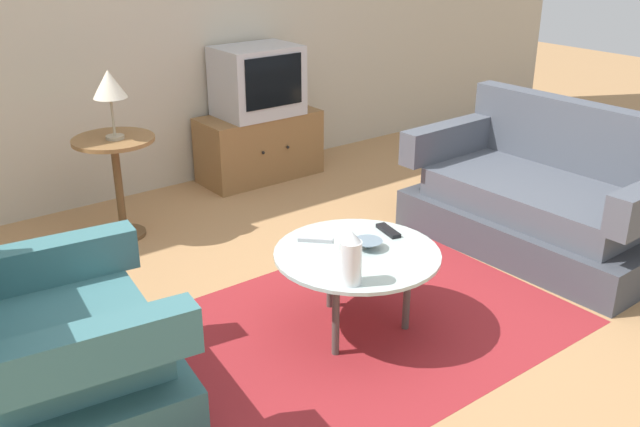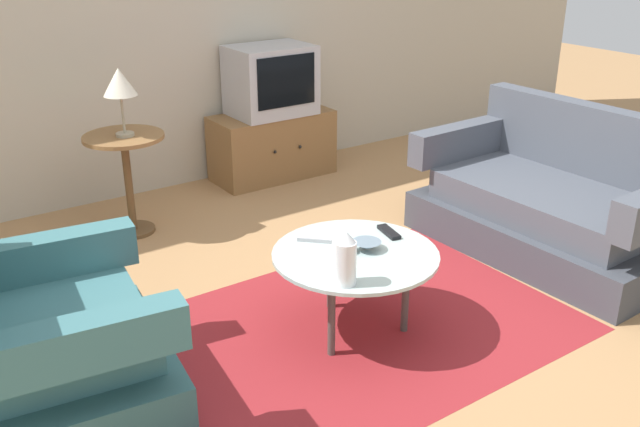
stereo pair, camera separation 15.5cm
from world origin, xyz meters
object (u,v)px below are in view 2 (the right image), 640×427
Objects in this scene: tv_stand at (272,145)px; bowl at (367,246)px; television at (271,80)px; tv_remote_silver at (315,239)px; side_table at (126,163)px; couch at (553,205)px; tv_remote_dark at (389,232)px; table_lamp at (119,84)px; coffee_table at (355,259)px; mug at (340,245)px; vase at (346,259)px; armchair at (43,344)px.

bowl is (-0.79, -2.17, 0.19)m from tv_stand.
television reaches higher than tv_remote_silver.
television is (1.32, 0.40, 0.30)m from side_table.
tv_remote_dark is at bearing 87.81° from couch.
side_table is 0.51m from table_lamp.
coffee_table is 1.22× the size of side_table.
bowl is at bearing -3.17° from coffee_table.
mug reaches higher than coffee_table.
television is 2.42× the size of vase.
coffee_table is 5.64× the size of bowl.
bowl is at bearing 88.34° from armchair.
vase is at bearing -143.28° from bowl.
television is 2.20m from tv_remote_dark.
tv_remote_dark is at bearing -66.24° from table_lamp.
coffee_table is 0.85× the size of tv_stand.
vase reaches higher than bowl.
couch is 1.31m from tv_remote_dark.
armchair reaches higher than coffee_table.
armchair is 1.81m from side_table.
bowl is 0.81× the size of tv_remote_dark.
armchair is 0.65× the size of couch.
mug is (1.35, -0.19, 0.15)m from armchair.
bowl is (0.53, -1.78, -0.03)m from side_table.
television is 1.40m from table_lamp.
television is at bearing 17.97° from table_lamp.
vase reaches higher than side_table.
couch is at bearing 2.39° from bowl.
couch reaches higher than side_table.
tv_remote_silver is (-0.36, 0.14, 0.00)m from tv_remote_dark.
tv_remote_silver is at bearing 111.01° from coffee_table.
tv_remote_dark is at bearing 15.84° from coffee_table.
table_lamp is at bearing 103.34° from mug.
armchair is at bearing -122.15° from table_lamp.
couch is 2.23m from tv_stand.
table_lamp is 1.67× the size of vase.
bowl reaches higher than tv_remote_silver.
bowl is at bearing -11.73° from tv_remote_silver.
bowl is (0.12, -0.05, -0.02)m from mug.
couch is (2.99, -0.17, -0.03)m from armchair.
couch reaches higher than bowl.
armchair is at bearing 170.92° from bowl.
tv_remote_dark is at bearing 21.19° from bowl.
vase is (0.24, -1.96, -0.44)m from table_lamp.
vase is 2.13× the size of mug.
side_table is at bearing 148.53° from tv_remote_silver.
tv_remote_silver is (-0.93, -1.95, -0.33)m from television.
armchair is at bearing 172.12° from mug.
vase is at bearing -135.81° from coffee_table.
mug is at bearing -113.14° from tv_stand.
television reaches higher than tv_remote_dark.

